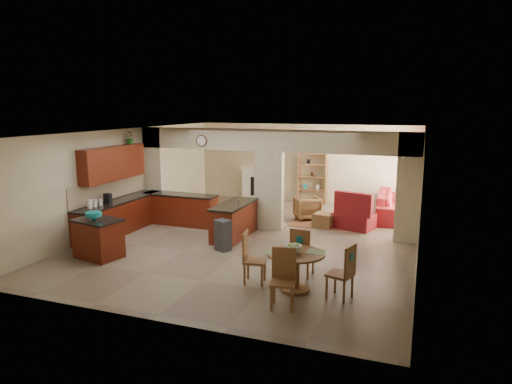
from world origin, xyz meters
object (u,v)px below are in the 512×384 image
(sofa, at_px, (396,205))
(kitchen_island, at_px, (99,238))
(armchair, at_px, (307,208))
(dining_table, at_px, (295,265))

(sofa, bearing_deg, kitchen_island, 133.01)
(armchair, bearing_deg, sofa, 172.32)
(dining_table, bearing_deg, armchair, 101.48)
(dining_table, xyz_separation_m, armchair, (-1.12, 5.50, -0.16))
(kitchen_island, distance_m, sofa, 8.78)
(dining_table, height_order, armchair, dining_table)
(dining_table, relative_size, armchair, 1.47)
(kitchen_island, bearing_deg, dining_table, 8.20)
(sofa, distance_m, armchair, 2.76)
(dining_table, distance_m, armchair, 5.61)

